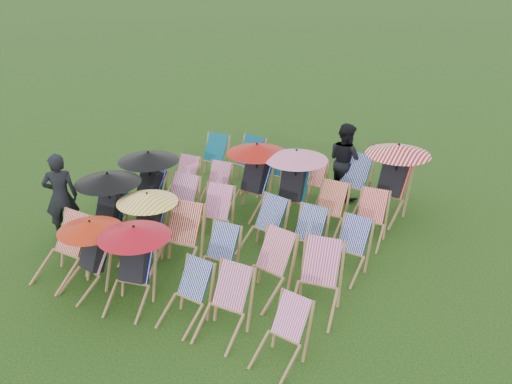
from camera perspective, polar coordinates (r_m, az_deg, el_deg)
The scene contains 33 objects.
ground at distance 10.16m, azimuth -2.08°, elevation -5.34°, with size 100.00×100.00×0.00m, color black.
deckchair_0 at distance 9.52m, azimuth -18.91°, elevation -5.54°, with size 0.70×0.94×0.99m.
deckchair_1 at distance 9.03m, azimuth -16.52°, elevation -6.05°, with size 0.98×1.05×1.16m.
deckchair_2 at distance 8.51m, azimuth -12.36°, elevation -7.17°, with size 1.06×1.15×1.25m.
deckchair_3 at distance 8.16m, azimuth -7.08°, elevation -10.26°, with size 0.62×0.82×0.84m.
deckchair_4 at distance 7.86m, azimuth -3.27°, elevation -11.30°, with size 0.60×0.85×0.91m.
deckchair_5 at distance 7.44m, azimuth 2.54°, elevation -14.11°, with size 0.65×0.82×0.82m.
deckchair_6 at distance 10.20m, azimuth -14.89°, elevation -1.58°, with size 1.13×1.18×1.34m.
deckchair_7 at distance 9.62m, azimuth -11.12°, elevation -3.35°, with size 1.01×1.05×1.20m.
deckchair_8 at distance 9.34m, azimuth -7.88°, elevation -4.84°, with size 0.79×1.01×1.02m.
deckchair_9 at distance 8.99m, azimuth -4.03°, elevation -6.50°, with size 0.58×0.80×0.86m.
deckchair_10 at distance 8.60m, azimuth 0.93°, elevation -7.59°, with size 0.79×0.99×0.96m.
deckchair_11 at distance 8.30m, azimuth 6.09°, elevation -8.91°, with size 0.79×1.00×1.00m.
deckchair_12 at distance 10.97m, azimuth -11.06°, elevation 0.73°, with size 1.14×1.22×1.35m.
deckchair_13 at distance 10.52m, azimuth -8.00°, elevation -1.47°, with size 0.69×0.94×0.98m.
deckchair_14 at distance 10.19m, azimuth -4.34°, elevation -2.37°, with size 0.71×0.91×0.91m.
deckchair_15 at distance 9.77m, azimuth 0.65°, elevation -3.56°, with size 0.75×0.93×0.91m.
deckchair_16 at distance 9.48m, azimuth 4.85°, elevation -4.67°, with size 0.62×0.85×0.89m.
deckchair_17 at distance 9.27m, azimuth 9.14°, elevation -5.69°, with size 0.65×0.85×0.88m.
deckchair_18 at distance 11.79m, azimuth -7.45°, elevation 1.18°, with size 0.58×0.80×0.85m.
deckchair_19 at distance 11.48m, azimuth -4.13°, elevation 0.57°, with size 0.60×0.80×0.82m.
deckchair_20 at distance 11.04m, azimuth -0.41°, elevation 1.49°, with size 1.17×1.24×1.39m.
deckchair_21 at distance 10.70m, azimuth 3.56°, elevation 0.70°, with size 1.19×1.27×1.41m.
deckchair_22 at distance 10.38m, azimuth 7.07°, elevation -1.98°, with size 0.62×0.86×0.92m.
deckchair_23 at distance 10.28m, azimuth 11.23°, elevation -2.67°, with size 0.64×0.84×0.87m.
deckchair_24 at distance 12.73m, azimuth -4.63°, elevation 3.32°, with size 0.64×0.88×0.94m.
deckchair_25 at distance 12.36m, azimuth -1.34°, elevation 2.90°, with size 0.82×1.03×1.01m.
deckchair_26 at distance 12.02m, azimuth 1.83°, elevation 1.90°, with size 0.70×0.89×0.87m.
deckchair_27 at distance 11.63m, azimuth 5.43°, elevation 0.95°, with size 0.57×0.79×0.85m.
deckchair_28 at distance 11.46m, azimuth 9.31°, elevation 0.81°, with size 0.78×1.01×1.02m.
deckchair_29 at distance 11.16m, azimuth 13.30°, elevation 1.22°, with size 1.22×1.30×1.45m.
person_left at distance 10.65m, azimuth -18.94°, elevation -0.41°, with size 0.59×0.39×1.61m, color black.
person_rear at distance 11.83m, azimuth 8.90°, elevation 3.11°, with size 0.77×0.60×1.59m, color black.
Camera 1 is at (4.50, -7.58, 5.05)m, focal length 40.00 mm.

